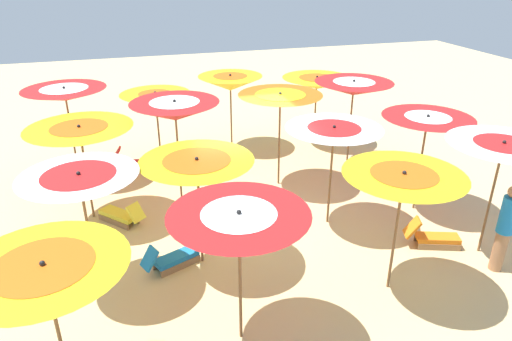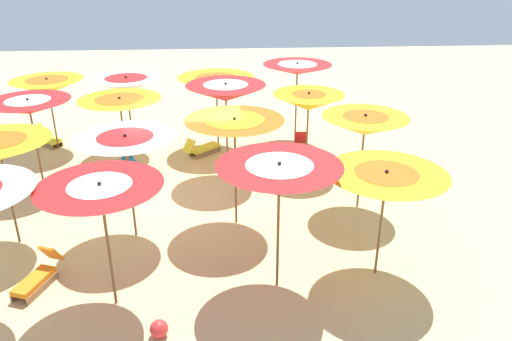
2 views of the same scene
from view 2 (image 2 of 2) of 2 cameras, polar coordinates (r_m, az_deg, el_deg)
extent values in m
cube|color=#D1B57F|center=(12.61, -7.49, -3.24)|extent=(39.44, 39.44, 0.04)
cylinder|color=brown|center=(8.86, -16.38, -8.81)|extent=(0.05, 0.05, 2.14)
cone|color=red|center=(8.35, -17.24, -2.62)|extent=(2.02, 2.02, 0.32)
cone|color=white|center=(8.31, -17.31, -2.08)|extent=(1.02, 1.02, 0.16)
sphere|color=black|center=(8.26, -17.40, -1.43)|extent=(0.07, 0.07, 0.07)
cylinder|color=brown|center=(8.93, 2.52, -7.08)|extent=(0.05, 0.05, 2.24)
cone|color=red|center=(8.40, 2.66, -0.55)|extent=(2.15, 2.15, 0.37)
cone|color=white|center=(8.37, 2.67, 0.03)|extent=(1.15, 1.15, 0.20)
sphere|color=black|center=(8.32, 2.69, 0.81)|extent=(0.07, 0.07, 0.07)
cylinder|color=brown|center=(9.59, 13.94, -6.51)|extent=(0.05, 0.05, 1.94)
cone|color=yellow|center=(9.15, 14.54, -1.29)|extent=(2.16, 2.16, 0.36)
cone|color=orange|center=(9.11, 14.60, -0.77)|extent=(1.14, 1.14, 0.19)
sphere|color=black|center=(9.06, 14.67, -0.09)|extent=(0.07, 0.07, 0.07)
cylinder|color=brown|center=(11.42, -26.21, -2.80)|extent=(0.05, 0.05, 2.10)
cylinder|color=brown|center=(10.80, -14.01, -2.33)|extent=(0.05, 0.05, 2.12)
cone|color=white|center=(10.38, -14.59, 2.90)|extent=(2.05, 2.05, 0.32)
cone|color=red|center=(10.36, -14.63, 3.31)|extent=(1.13, 1.13, 0.18)
sphere|color=black|center=(10.32, -14.70, 3.90)|extent=(0.07, 0.07, 0.07)
cylinder|color=brown|center=(10.97, -2.34, -0.67)|extent=(0.05, 0.05, 2.28)
cone|color=orange|center=(10.54, -2.45, 4.95)|extent=(2.10, 2.10, 0.33)
cone|color=yellow|center=(10.52, -2.45, 5.32)|extent=(1.25, 1.25, 0.20)
sphere|color=black|center=(10.48, -2.47, 5.95)|extent=(0.07, 0.07, 0.07)
cylinder|color=brown|center=(11.95, 11.84, 0.36)|extent=(0.05, 0.05, 2.05)
cone|color=yellow|center=(11.58, 12.27, 5.00)|extent=(1.94, 1.94, 0.45)
cone|color=orange|center=(11.55, 12.31, 5.52)|extent=(1.03, 1.03, 0.24)
sphere|color=black|center=(11.50, 12.38, 6.19)|extent=(0.07, 0.07, 0.07)
cylinder|color=brown|center=(14.06, -23.71, 2.54)|extent=(0.05, 0.05, 2.09)
cone|color=red|center=(13.74, -24.43, 6.58)|extent=(2.06, 2.06, 0.34)
cone|color=white|center=(13.72, -24.49, 6.93)|extent=(1.09, 1.09, 0.18)
sphere|color=black|center=(13.69, -24.58, 7.39)|extent=(0.07, 0.07, 0.07)
cylinder|color=brown|center=(13.67, -14.75, 3.14)|extent=(0.05, 0.05, 2.04)
cone|color=yellow|center=(13.35, -15.21, 7.22)|extent=(2.10, 2.10, 0.31)
cone|color=orange|center=(13.33, -15.24, 7.51)|extent=(1.24, 1.24, 0.19)
sphere|color=black|center=(13.30, -15.30, 7.99)|extent=(0.07, 0.07, 0.07)
cylinder|color=brown|center=(13.39, -3.33, 4.06)|extent=(0.05, 0.05, 2.29)
cone|color=red|center=(13.03, -3.45, 8.80)|extent=(2.07, 2.07, 0.44)
cone|color=white|center=(13.01, -3.47, 9.23)|extent=(1.15, 1.15, 0.24)
sphere|color=black|center=(12.97, -3.48, 9.86)|extent=(0.07, 0.07, 0.07)
cylinder|color=brown|center=(13.88, 5.83, 3.92)|extent=(0.05, 0.05, 1.93)
cone|color=yellow|center=(13.58, 6.00, 7.73)|extent=(1.91, 1.91, 0.45)
cone|color=orange|center=(13.54, 6.02, 8.23)|extent=(0.92, 0.92, 0.22)
sphere|color=black|center=(13.51, 6.04, 8.77)|extent=(0.07, 0.07, 0.07)
cylinder|color=brown|center=(16.45, -22.07, 5.56)|extent=(0.05, 0.05, 1.95)
cone|color=yellow|center=(16.20, -22.61, 8.81)|extent=(2.09, 2.09, 0.42)
cone|color=orange|center=(16.18, -22.66, 9.12)|extent=(1.23, 1.23, 0.25)
sphere|color=black|center=(16.14, -22.75, 9.62)|extent=(0.07, 0.07, 0.07)
cylinder|color=brown|center=(15.56, -14.12, 5.77)|extent=(0.05, 0.05, 2.03)
cone|color=white|center=(15.28, -14.50, 9.37)|extent=(1.98, 1.98, 0.44)
cone|color=red|center=(15.26, -14.54, 9.70)|extent=(1.22, 1.22, 0.27)
sphere|color=black|center=(15.22, -14.60, 10.28)|extent=(0.07, 0.07, 0.07)
cylinder|color=brown|center=(15.42, -4.42, 6.19)|extent=(0.05, 0.05, 1.99)
cone|color=yellow|center=(15.14, -4.54, 9.77)|extent=(2.29, 2.29, 0.43)
cone|color=orange|center=(15.12, -4.55, 10.16)|extent=(1.22, 1.22, 0.23)
sphere|color=black|center=(15.08, -4.57, 10.68)|extent=(0.07, 0.07, 0.07)
cylinder|color=brown|center=(15.95, 4.58, 7.38)|extent=(0.05, 0.05, 2.30)
cone|color=red|center=(15.66, 4.72, 11.40)|extent=(2.11, 2.11, 0.32)
cone|color=white|center=(15.64, 4.73, 11.67)|extent=(1.20, 1.20, 0.18)
sphere|color=black|center=(15.62, 4.75, 12.08)|extent=(0.07, 0.07, 0.07)
cube|color=olive|center=(15.34, -6.24, 2.34)|extent=(0.73, 0.65, 0.14)
cube|color=olive|center=(15.10, -5.42, 2.01)|extent=(0.73, 0.65, 0.14)
cube|color=yellow|center=(15.17, -5.85, 2.59)|extent=(0.93, 0.88, 0.10)
cube|color=yellow|center=(14.75, -7.63, 2.79)|extent=(0.43, 0.43, 0.37)
cube|color=silver|center=(14.81, 5.76, 1.55)|extent=(0.14, 0.88, 0.14)
cube|color=silver|center=(14.80, 4.44, 1.58)|extent=(0.14, 0.88, 0.14)
cube|color=red|center=(14.76, 5.12, 1.99)|extent=(0.44, 0.92, 0.10)
cube|color=red|center=(15.21, 5.09, 3.76)|extent=(0.38, 0.37, 0.46)
cube|color=olive|center=(17.22, -22.06, 3.13)|extent=(0.78, 0.67, 0.14)
cube|color=olive|center=(17.05, -23.04, 2.77)|extent=(0.78, 0.67, 0.14)
cube|color=yellow|center=(17.10, -22.61, 3.33)|extent=(0.98, 0.91, 0.10)
cube|color=yellow|center=(17.57, -23.87, 4.39)|extent=(0.50, 0.50, 0.36)
cube|color=olive|center=(10.13, -23.10, -12.19)|extent=(0.33, 0.83, 0.14)
cube|color=olive|center=(10.32, -24.58, -11.75)|extent=(0.33, 0.83, 0.14)
cube|color=orange|center=(10.16, -23.96, -11.42)|extent=(0.60, 0.93, 0.10)
cube|color=orange|center=(10.38, -22.29, -8.70)|extent=(0.41, 0.39, 0.41)
cube|color=olive|center=(14.52, -13.48, 0.49)|extent=(0.37, 0.82, 0.14)
cube|color=olive|center=(14.46, -14.69, 0.26)|extent=(0.37, 0.82, 0.14)
cube|color=#1972B7|center=(14.44, -14.13, 0.81)|extent=(0.63, 0.92, 0.10)
cube|color=#1972B7|center=(14.87, -14.72, 2.37)|extent=(0.40, 0.39, 0.38)
sphere|color=red|center=(8.56, -10.98, -17.27)|extent=(0.30, 0.30, 0.30)
camera|label=1|loc=(17.16, -43.23, 17.47)|focal=32.62mm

